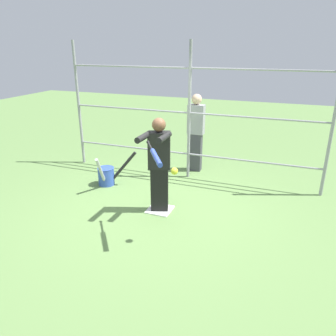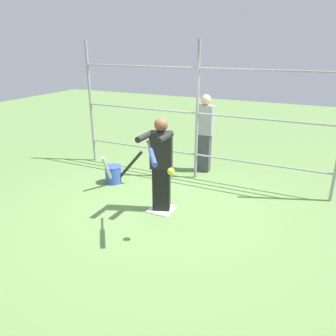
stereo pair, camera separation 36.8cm
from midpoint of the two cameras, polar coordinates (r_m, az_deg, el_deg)
The scene contains 8 objects.
ground_plane at distance 5.60m, azimuth 0.79°, elevation -7.31°, with size 24.00×24.00×0.00m, color #608447.
home_plate at distance 5.59m, azimuth 0.79°, elevation -7.22°, with size 0.40×0.40×0.02m.
fence_backstop at distance 6.56m, azimuth 6.73°, elevation 9.43°, with size 5.23×0.06×2.72m.
batter at distance 5.24m, azimuth 0.76°, elevation 0.90°, with size 0.39×0.62×1.58m.
baseball_bat_swinging at distance 4.28m, azimuth -0.35°, elevation 2.23°, with size 0.52×0.73×0.12m.
softball_in_flight at distance 4.28m, azimuth 2.99°, elevation -0.61°, with size 0.10×0.10×0.10m.
bat_bucket at distance 6.62m, azimuth -7.84°, elevation -0.97°, with size 0.77×0.70×0.70m.
bystander_behind_fence at distance 7.07m, azimuth 7.89°, elevation 6.13°, with size 0.35×0.21×1.67m.
Camera 2 is at (-2.20, 4.43, 2.63)m, focal length 35.00 mm.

